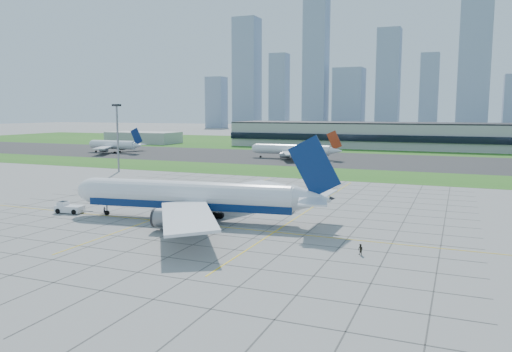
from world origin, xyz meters
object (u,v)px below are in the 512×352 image
Objects in this scene: distant_jet_0 at (114,145)px; distant_jet_1 at (293,150)px; crew_near at (104,210)px; crew_far at (360,250)px; light_mast at (117,129)px; airliner at (192,197)px; pushback_tug at (68,208)px.

distant_jet_0 is 1.00× the size of distant_jet_1.
crew_near is at bearing -89.71° from distant_jet_1.
crew_far is 162.04m from distant_jet_1.
light_mast is 94.05m from airliner.
pushback_tug is at bearing -60.64° from light_mast.
light_mast is at bearing 111.85° from pushback_tug.
light_mast is 0.43× the size of airliner.
crew_near is (8.33, 2.27, -0.34)m from pushback_tug.
pushback_tug is 142.08m from distant_jet_1.
light_mast is 2.75× the size of pushback_tug.
distant_jet_0 reaches higher than crew_far.
light_mast is at bearing 63.70° from crew_near.
pushback_tug is at bearing -93.08° from distant_jet_1.
crew_far is at bearing -25.48° from airliner.
airliner reaches higher than crew_far.
distant_jet_0 is (-162.32, 145.37, 3.56)m from crew_far.
light_mast is 87.90m from distant_jet_1.
distant_jet_1 is at bearing 2.77° from distant_jet_0.
distant_jet_1 is at bearing 79.40° from pushback_tug.
distant_jet_1 is at bearing 91.74° from airliner.
pushback_tug is 5.86× the size of crew_near.
distant_jet_0 is at bearing 117.02° from pushback_tug.
light_mast reaches higher than crew_near.
airliner is 30.62m from pushback_tug.
light_mast is 131.53m from crew_far.
distant_jet_1 is at bearing 149.94° from crew_far.
pushback_tug is 68.63m from crew_far.
distant_jet_0 is (-94.22, 136.91, 3.35)m from pushback_tug.
airliner is at bearing -43.10° from light_mast.
light_mast reaches higher than pushback_tug.
crew_far is 0.04× the size of distant_jet_0.
crew_far is (106.17, -76.13, -15.26)m from light_mast.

